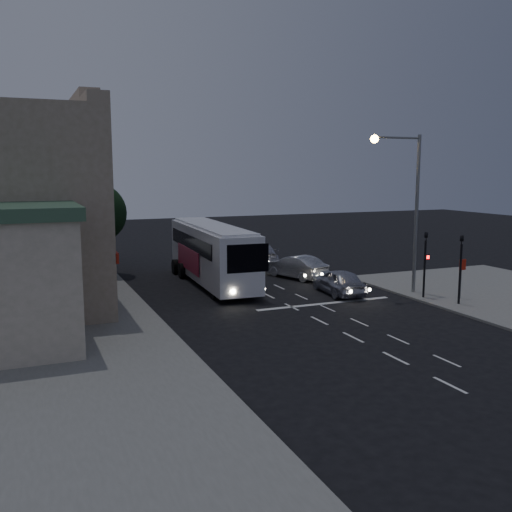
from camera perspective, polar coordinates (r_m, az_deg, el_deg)
name	(u,v)px	position (r m, az deg, el deg)	size (l,w,h in m)	color
ground	(309,316)	(28.49, 5.37, -5.98)	(120.00, 120.00, 0.00)	black
sidewalk_far	(25,304)	(33.08, -22.14, -4.43)	(12.00, 50.00, 0.12)	slate
road_markings	(302,300)	(31.92, 4.62, -4.38)	(8.00, 30.55, 0.01)	silver
tour_bus	(212,252)	(36.06, -4.43, 0.40)	(3.14, 12.37, 3.77)	white
car_suv	(339,281)	(33.45, 8.29, -2.53)	(1.77, 4.40, 1.50)	#9FA1B0
car_sedan_a	(296,267)	(38.07, 4.00, -1.09)	(1.63, 4.66, 1.54)	silver
car_sedan_b	(260,254)	(43.54, 0.37, 0.21)	(2.28, 5.61, 1.63)	#B5B6C1
car_sedan_c	(236,247)	(48.08, -2.00, 0.94)	(2.55, 5.54, 1.54)	silver
traffic_signal_main	(425,257)	(32.83, 16.58, -0.05)	(0.25, 0.35, 4.10)	black
traffic_signal_side	(461,261)	(31.81, 19.80, -0.47)	(0.18, 0.15, 4.10)	black
regulatory_sign	(462,272)	(33.30, 19.89, -1.53)	(0.45, 0.12, 2.20)	slate
streetlight	(408,195)	(33.47, 14.93, 5.87)	(3.32, 0.44, 9.00)	slate
low_building_north	(12,223)	(44.47, -23.23, 3.03)	(9.40, 9.40, 6.50)	#AAA18A
street_tree	(96,210)	(39.72, -15.69, 4.43)	(4.00, 4.00, 6.20)	black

